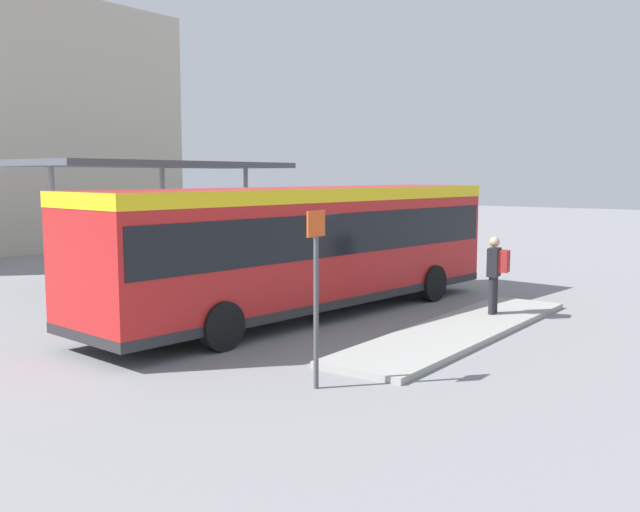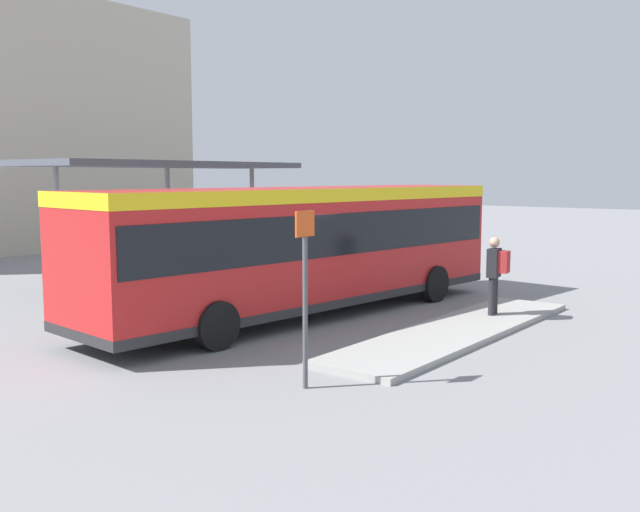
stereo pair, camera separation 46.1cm
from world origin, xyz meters
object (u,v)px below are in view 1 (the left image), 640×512
at_px(bicycle_blue, 341,254).
at_px(potted_planter_near_shelter, 268,258).
at_px(potted_planter_far_side, 239,264).
at_px(platform_sign, 316,291).
at_px(city_bus, 306,241).
at_px(pedestrian_waiting, 496,270).
at_px(bicycle_green, 333,251).

distance_m(bicycle_blue, potted_planter_near_shelter, 5.16).
xyz_separation_m(potted_planter_far_side, platform_sign, (-6.50, -7.56, 0.80)).
bearing_deg(city_bus, potted_planter_near_shelter, 55.18).
bearing_deg(potted_planter_near_shelter, potted_planter_far_side, -165.30).
bearing_deg(pedestrian_waiting, platform_sign, 79.80).
height_order(potted_planter_near_shelter, platform_sign, platform_sign).
xyz_separation_m(potted_planter_near_shelter, potted_planter_far_side, (-1.90, -0.50, 0.05)).
relative_size(city_bus, platform_sign, 4.27).
xyz_separation_m(bicycle_blue, potted_planter_near_shelter, (-5.10, -0.66, 0.34)).
relative_size(city_bus, potted_planter_far_side, 8.14).
bearing_deg(platform_sign, pedestrian_waiting, -1.23).
relative_size(potted_planter_near_shelter, platform_sign, 0.49).
relative_size(city_bus, bicycle_green, 6.80).
xyz_separation_m(pedestrian_waiting, bicycle_blue, (6.65, 8.87, -0.79)).
xyz_separation_m(bicycle_blue, platform_sign, (-13.50, -8.72, 1.20)).
xyz_separation_m(pedestrian_waiting, platform_sign, (-6.85, 0.15, 0.40)).
bearing_deg(platform_sign, potted_planter_far_side, 49.31).
height_order(potted_planter_far_side, platform_sign, platform_sign).
bearing_deg(city_bus, potted_planter_far_side, 70.20).
distance_m(bicycle_green, potted_planter_far_side, 7.72).
relative_size(city_bus, pedestrian_waiting, 6.62).
relative_size(bicycle_blue, potted_planter_far_side, 1.13).
height_order(bicycle_green, potted_planter_near_shelter, potted_planter_near_shelter).
distance_m(bicycle_green, platform_sign, 16.91).
distance_m(potted_planter_far_side, platform_sign, 10.00).
height_order(city_bus, platform_sign, city_bus).
relative_size(bicycle_green, platform_sign, 0.63).
distance_m(potted_planter_near_shelter, platform_sign, 11.67).
relative_size(pedestrian_waiting, potted_planter_near_shelter, 1.31).
bearing_deg(pedestrian_waiting, bicycle_blue, -45.83).
relative_size(pedestrian_waiting, potted_planter_far_side, 1.23).
bearing_deg(bicycle_green, city_bus, 127.09).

